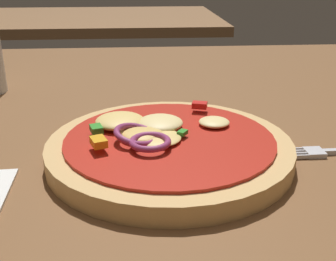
{
  "coord_description": "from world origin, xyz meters",
  "views": [
    {
      "loc": [
        -0.06,
        -0.4,
        0.21
      ],
      "look_at": [
        -0.03,
        -0.01,
        0.05
      ],
      "focal_mm": 44.32,
      "sensor_mm": 36.0,
      "label": 1
    }
  ],
  "objects": [
    {
      "name": "pizza",
      "position": [
        -0.03,
        -0.03,
        0.04
      ],
      "size": [
        0.24,
        0.24,
        0.04
      ],
      "color": "tan",
      "rests_on": "dining_table"
    },
    {
      "name": "dining_table",
      "position": [
        0.0,
        0.0,
        0.01
      ],
      "size": [
        1.43,
        1.05,
        0.03
      ],
      "color": "brown",
      "rests_on": "ground"
    },
    {
      "name": "background_table",
      "position": [
        -0.2,
        1.1,
        0.01
      ],
      "size": [
        0.85,
        0.59,
        0.03
      ],
      "color": "brown",
      "rests_on": "ground"
    }
  ]
}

